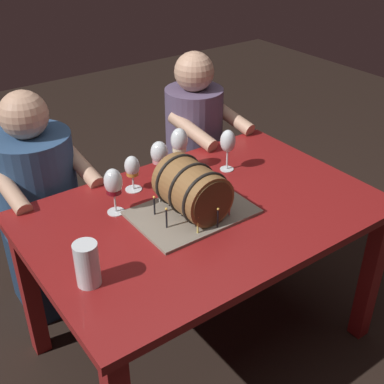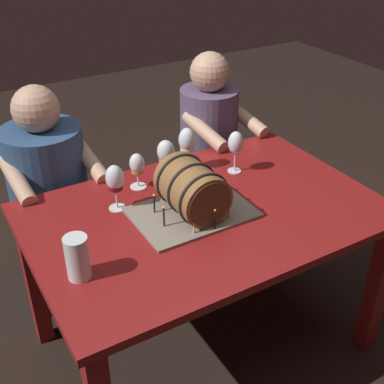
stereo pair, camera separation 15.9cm
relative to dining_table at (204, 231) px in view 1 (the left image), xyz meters
The scene contains 11 objects.
ground_plane 0.64m from the dining_table, ahead, with size 8.00×8.00×0.00m, color black.
dining_table is the anchor object (origin of this frame).
barrel_cake 0.21m from the dining_table, behind, with size 0.47×0.33×0.22m.
wine_glass_empty 0.43m from the dining_table, 36.16° to the left, with size 0.07×0.07×0.20m.
wine_glass_white 0.43m from the dining_table, 71.67° to the left, with size 0.08×0.08×0.20m.
wine_glass_red 0.43m from the dining_table, 147.24° to the left, with size 0.07×0.07×0.20m.
wine_glass_amber 0.40m from the dining_table, 116.63° to the left, with size 0.07×0.07×0.16m.
wine_glass_rose 0.39m from the dining_table, 91.18° to the left, with size 0.08×0.08×0.18m.
beer_pint 0.61m from the dining_table, 167.18° to the right, with size 0.08×0.08×0.16m.
person_seated_left 0.82m from the dining_table, 123.21° to the left, with size 0.42×0.50×1.14m.
person_seated_right 0.82m from the dining_table, 56.73° to the left, with size 0.39×0.48×1.15m.
Camera 1 is at (-1.04, -1.35, 1.86)m, focal length 47.37 mm.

